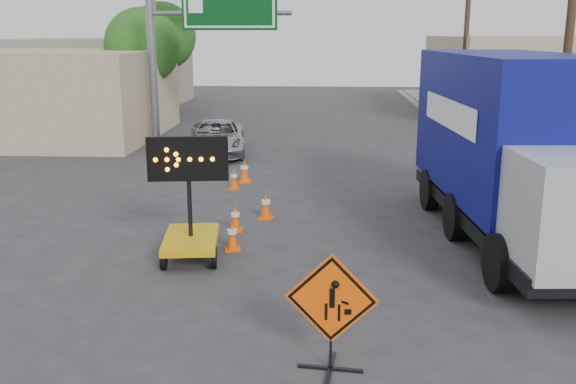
# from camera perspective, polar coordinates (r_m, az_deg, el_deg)

# --- Properties ---
(ground) EXTENTS (100.00, 100.00, 0.00)m
(ground) POSITION_cam_1_polar(r_m,az_deg,el_deg) (10.82, -1.79, -12.38)
(ground) COLOR #2D2D30
(ground) RESTS_ON ground
(curb_right) EXTENTS (0.40, 60.00, 0.12)m
(curb_right) POSITION_cam_1_polar(r_m,az_deg,el_deg) (25.90, 17.28, 2.79)
(curb_right) COLOR gray
(curb_right) RESTS_ON ground
(sidewalk_right) EXTENTS (4.00, 60.00, 0.15)m
(sidewalk_right) POSITION_cam_1_polar(r_m,az_deg,el_deg) (26.55, 22.11, 2.69)
(sidewalk_right) COLOR gray
(sidewalk_right) RESTS_ON ground
(storefront_left_near) EXTENTS (14.00, 10.00, 4.00)m
(storefront_left_near) POSITION_cam_1_polar(r_m,az_deg,el_deg) (33.29, -23.62, 7.99)
(storefront_left_near) COLOR #BFAB8A
(storefront_left_near) RESTS_ON ground
(storefront_left_far) EXTENTS (12.00, 10.00, 4.40)m
(storefront_left_far) POSITION_cam_1_polar(r_m,az_deg,el_deg) (46.52, -17.06, 10.17)
(storefront_left_far) COLOR gray
(storefront_left_far) RESTS_ON ground
(building_right_far) EXTENTS (10.00, 14.00, 4.60)m
(building_right_far) POSITION_cam_1_polar(r_m,az_deg,el_deg) (41.55, 20.44, 9.66)
(building_right_far) COLOR #BFAB8A
(building_right_far) RESTS_ON ground
(highway_gantry) EXTENTS (6.18, 0.38, 6.90)m
(highway_gantry) POSITION_cam_1_polar(r_m,az_deg,el_deg) (28.12, -7.95, 14.39)
(highway_gantry) COLOR slate
(highway_gantry) RESTS_ON ground
(utility_pole_near) EXTENTS (1.80, 0.26, 9.00)m
(utility_pole_near) POSITION_cam_1_polar(r_m,az_deg,el_deg) (20.91, 23.71, 12.51)
(utility_pole_near) COLOR #3F2E1B
(utility_pole_near) RESTS_ON ground
(utility_pole_far) EXTENTS (1.80, 0.26, 9.00)m
(utility_pole_far) POSITION_cam_1_polar(r_m,az_deg,el_deg) (34.41, 15.55, 13.29)
(utility_pole_far) COLOR #3F2E1B
(utility_pole_far) RESTS_ON ground
(tree_left_near) EXTENTS (3.71, 3.71, 6.03)m
(tree_left_near) POSITION_cam_1_polar(r_m,az_deg,el_deg) (32.88, -12.79, 12.53)
(tree_left_near) COLOR #3F2E1B
(tree_left_near) RESTS_ON ground
(tree_left_far) EXTENTS (4.10, 4.10, 6.66)m
(tree_left_far) POSITION_cam_1_polar(r_m,az_deg,el_deg) (40.87, -11.12, 13.43)
(tree_left_far) COLOR #3F2E1B
(tree_left_far) RESTS_ON ground
(construction_sign) EXTENTS (1.35, 0.96, 1.80)m
(construction_sign) POSITION_cam_1_polar(r_m,az_deg,el_deg) (9.34, 3.87, -10.42)
(construction_sign) COLOR black
(construction_sign) RESTS_ON ground
(arrow_board) EXTENTS (1.70, 2.02, 2.70)m
(arrow_board) POSITION_cam_1_polar(r_m,az_deg,el_deg) (14.10, -8.64, -3.48)
(arrow_board) COLOR #CB980B
(arrow_board) RESTS_ON ground
(pickup_truck) EXTENTS (2.90, 5.15, 1.36)m
(pickup_truck) POSITION_cam_1_polar(r_m,az_deg,el_deg) (26.18, -6.40, 4.83)
(pickup_truck) COLOR #AEB0B5
(pickup_truck) RESTS_ON ground
(box_truck) EXTENTS (3.38, 9.28, 4.34)m
(box_truck) POSITION_cam_1_polar(r_m,az_deg,el_deg) (15.80, 19.58, 2.82)
(box_truck) COLOR black
(box_truck) RESTS_ON ground
(cone_a) EXTENTS (0.42, 0.42, 0.69)m
(cone_a) POSITION_cam_1_polar(r_m,az_deg,el_deg) (14.59, -4.98, -3.87)
(cone_a) COLOR #FF5305
(cone_a) RESTS_ON ground
(cone_b) EXTENTS (0.34, 0.34, 0.67)m
(cone_b) POSITION_cam_1_polar(r_m,az_deg,el_deg) (15.97, -4.70, -2.32)
(cone_b) COLOR #FF5305
(cone_b) RESTS_ON ground
(cone_c) EXTENTS (0.41, 0.41, 0.72)m
(cone_c) POSITION_cam_1_polar(r_m,az_deg,el_deg) (16.96, -1.98, -1.21)
(cone_c) COLOR #FF5305
(cone_c) RESTS_ON ground
(cone_d) EXTENTS (0.41, 0.41, 0.66)m
(cone_d) POSITION_cam_1_polar(r_m,az_deg,el_deg) (20.28, -4.83, 1.18)
(cone_d) COLOR #FF5305
(cone_d) RESTS_ON ground
(cone_e) EXTENTS (0.42, 0.42, 0.79)m
(cone_e) POSITION_cam_1_polar(r_m,az_deg,el_deg) (21.14, -3.89, 1.91)
(cone_e) COLOR #FF5305
(cone_e) RESTS_ON ground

